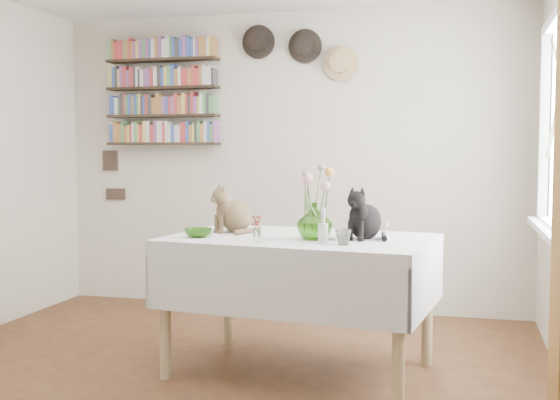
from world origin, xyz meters
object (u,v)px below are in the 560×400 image
(black_cat, at_px, (365,212))
(bookshelf_unit, at_px, (163,92))
(flower_vase, at_px, (315,221))
(tabby_cat, at_px, (236,208))
(dining_table, at_px, (300,270))

(black_cat, bearing_deg, bookshelf_unit, 159.22)
(flower_vase, bearing_deg, tabby_cat, 155.16)
(tabby_cat, relative_size, black_cat, 0.99)
(black_cat, xyz_separation_m, flower_vase, (-0.28, -0.12, -0.05))
(tabby_cat, bearing_deg, bookshelf_unit, 173.44)
(bookshelf_unit, bearing_deg, flower_vase, -45.23)
(black_cat, relative_size, bookshelf_unit, 0.31)
(tabby_cat, xyz_separation_m, flower_vase, (0.56, -0.26, -0.05))
(tabby_cat, xyz_separation_m, bookshelf_unit, (-1.14, 1.45, 0.86))
(dining_table, bearing_deg, flower_vase, -45.14)
(dining_table, relative_size, flower_vase, 7.70)
(black_cat, bearing_deg, tabby_cat, -171.23)
(black_cat, bearing_deg, dining_table, -160.14)
(dining_table, distance_m, tabby_cat, 0.59)
(dining_table, bearing_deg, bookshelf_unit, 134.77)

